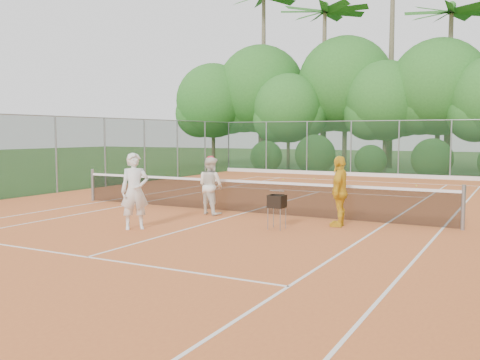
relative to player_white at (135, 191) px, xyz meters
name	(u,v)px	position (x,y,z in m)	size (l,w,h in m)	color
ground	(245,213)	(1.11, 3.63, -0.95)	(120.00, 120.00, 0.00)	#294B1B
clay_court	(245,213)	(1.11, 3.63, -0.94)	(18.00, 36.00, 0.02)	#CC662F
tennis_net	(245,195)	(1.11, 3.63, -0.42)	(11.97, 0.10, 1.10)	gray
player_white	(135,191)	(0.00, 0.00, 0.00)	(0.68, 0.44, 1.86)	silver
player_center_grp	(211,185)	(0.36, 2.94, -0.10)	(0.94, 0.82, 1.69)	white
player_yellow	(340,191)	(4.25, 2.73, -0.04)	(1.04, 0.43, 1.77)	yellow
ball_hopper	(277,202)	(3.04, 1.62, -0.26)	(0.37, 0.37, 0.84)	gray
stray_ball_a	(283,179)	(-2.31, 14.31, -0.90)	(0.07, 0.07, 0.07)	gold
stray_ball_b	(314,179)	(-1.07, 15.33, -0.90)	(0.07, 0.07, 0.07)	#C8EE37
stray_ball_c	(416,186)	(4.13, 14.16, -0.90)	(0.07, 0.07, 0.07)	#D4ED37
court_markings	(245,213)	(1.11, 3.63, -0.93)	(11.03, 23.83, 0.01)	white
fence_back	(374,149)	(1.11, 18.63, 0.57)	(18.07, 0.07, 3.00)	#19381E
tropical_treeline	(421,87)	(2.55, 23.85, 4.16)	(32.10, 8.49, 15.03)	brown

